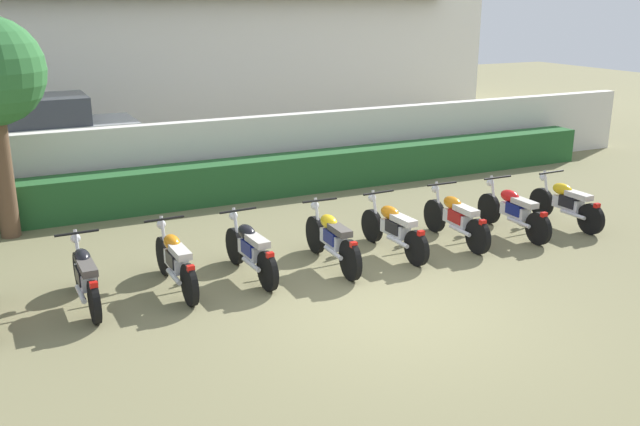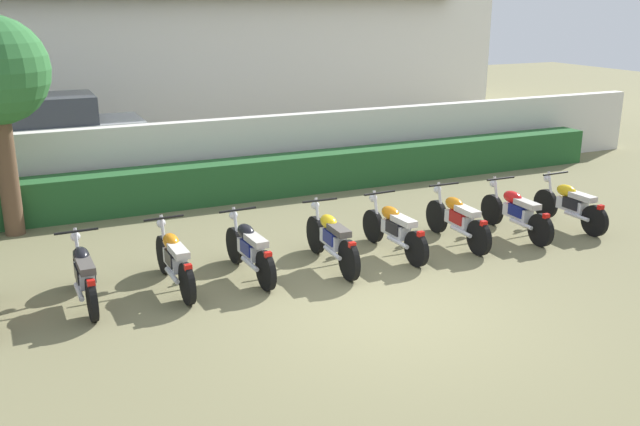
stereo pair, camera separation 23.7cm
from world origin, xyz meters
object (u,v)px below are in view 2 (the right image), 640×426
object	(u,v)px
motorcycle_in_row_2	(174,259)
motorcycle_in_row_4	(332,239)
motorcycle_in_row_6	(458,219)
motorcycle_in_row_7	(516,211)
motorcycle_in_row_3	(249,248)
motorcycle_in_row_5	(394,228)
motorcycle_in_row_1	(84,274)
motorcycle_in_row_8	(570,204)
parked_car	(44,136)

from	to	relation	value
motorcycle_in_row_2	motorcycle_in_row_4	world-z (taller)	motorcycle_in_row_4
motorcycle_in_row_2	motorcycle_in_row_6	world-z (taller)	same
motorcycle_in_row_7	motorcycle_in_row_6	bearing A→B (deg)	87.74
motorcycle_in_row_2	motorcycle_in_row_7	bearing A→B (deg)	-93.21
motorcycle_in_row_3	motorcycle_in_row_5	bearing A→B (deg)	-94.58
motorcycle_in_row_1	motorcycle_in_row_4	bearing A→B (deg)	-92.97
motorcycle_in_row_1	motorcycle_in_row_7	world-z (taller)	same
motorcycle_in_row_5	motorcycle_in_row_6	bearing A→B (deg)	-92.62
motorcycle_in_row_2	motorcycle_in_row_4	size ratio (longest dim) A/B	0.98
motorcycle_in_row_1	motorcycle_in_row_6	bearing A→B (deg)	-91.66
motorcycle_in_row_4	motorcycle_in_row_6	bearing A→B (deg)	-86.65
motorcycle_in_row_4	motorcycle_in_row_8	xyz separation A→B (m)	(4.88, -0.02, -0.02)
motorcycle_in_row_2	motorcycle_in_row_3	world-z (taller)	motorcycle_in_row_2
motorcycle_in_row_5	motorcycle_in_row_7	size ratio (longest dim) A/B	0.99
motorcycle_in_row_2	motorcycle_in_row_8	xyz separation A→B (m)	(7.34, -0.17, -0.01)
motorcycle_in_row_5	motorcycle_in_row_8	distance (m)	3.70
motorcycle_in_row_4	motorcycle_in_row_6	size ratio (longest dim) A/B	1.02
motorcycle_in_row_3	motorcycle_in_row_7	distance (m)	4.98
parked_car	motorcycle_in_row_6	distance (m)	10.32
motorcycle_in_row_2	motorcycle_in_row_7	distance (m)	6.12
parked_car	motorcycle_in_row_4	distance (m)	9.17
motorcycle_in_row_4	parked_car	bearing A→B (deg)	25.05
motorcycle_in_row_2	motorcycle_in_row_3	distance (m)	1.15
motorcycle_in_row_1	motorcycle_in_row_3	distance (m)	2.41
motorcycle_in_row_1	motorcycle_in_row_3	size ratio (longest dim) A/B	0.98
motorcycle_in_row_2	motorcycle_in_row_5	xyz separation A→B (m)	(3.65, -0.07, -0.01)
motorcycle_in_row_2	motorcycle_in_row_6	xyz separation A→B (m)	(4.91, -0.07, 0.00)
motorcycle_in_row_2	motorcycle_in_row_6	bearing A→B (deg)	-92.83
motorcycle_in_row_5	motorcycle_in_row_7	xyz separation A→B (m)	(2.48, -0.06, -0.00)
parked_car	motorcycle_in_row_4	xyz separation A→B (m)	(3.65, -8.40, -0.48)
parked_car	motorcycle_in_row_7	xyz separation A→B (m)	(7.31, -8.38, -0.50)
motorcycle_in_row_5	motorcycle_in_row_3	bearing A→B (deg)	86.09
motorcycle_in_row_2	motorcycle_in_row_4	bearing A→B (deg)	-95.39
parked_car	motorcycle_in_row_5	distance (m)	9.64
motorcycle_in_row_3	motorcycle_in_row_4	distance (m)	1.33
motorcycle_in_row_3	motorcycle_in_row_7	size ratio (longest dim) A/B	0.95
motorcycle_in_row_2	motorcycle_in_row_7	xyz separation A→B (m)	(6.12, -0.13, -0.01)
motorcycle_in_row_8	motorcycle_in_row_7	bearing A→B (deg)	86.54
parked_car	motorcycle_in_row_8	size ratio (longest dim) A/B	2.52
motorcycle_in_row_2	motorcycle_in_row_8	bearing A→B (deg)	-93.32
motorcycle_in_row_2	motorcycle_in_row_5	bearing A→B (deg)	-93.13
motorcycle_in_row_4	motorcycle_in_row_6	world-z (taller)	motorcycle_in_row_4
motorcycle_in_row_1	motorcycle_in_row_2	distance (m)	1.26
motorcycle_in_row_2	motorcycle_in_row_4	distance (m)	2.47
motorcycle_in_row_6	motorcycle_in_row_7	distance (m)	1.22
parked_car	motorcycle_in_row_1	xyz separation A→B (m)	(-0.08, -8.30, -0.50)
motorcycle_in_row_3	motorcycle_in_row_5	world-z (taller)	motorcycle_in_row_3
parked_car	motorcycle_in_row_2	size ratio (longest dim) A/B	2.38
parked_car	motorcycle_in_row_8	distance (m)	11.99
motorcycle_in_row_1	motorcycle_in_row_5	world-z (taller)	same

